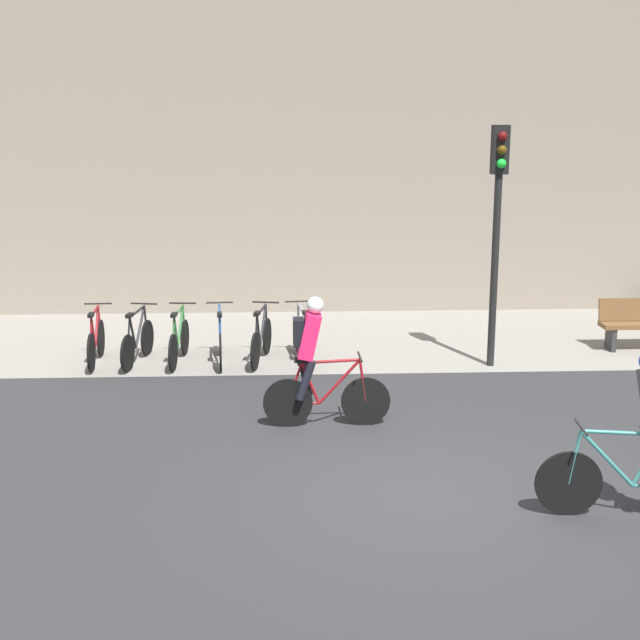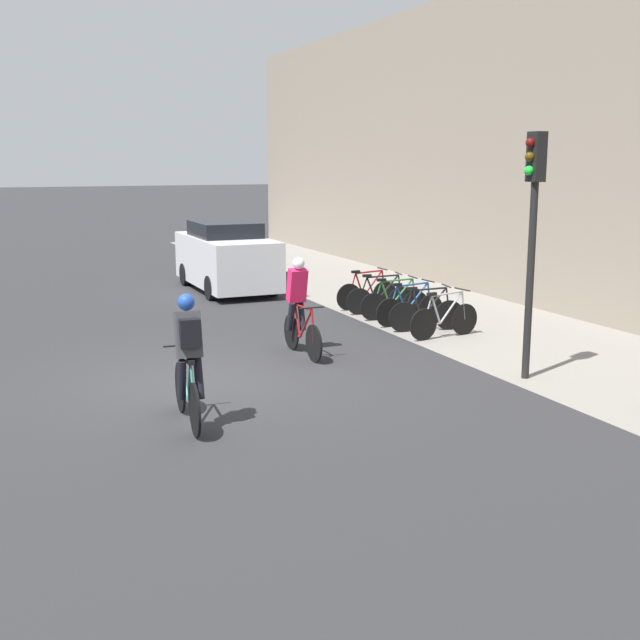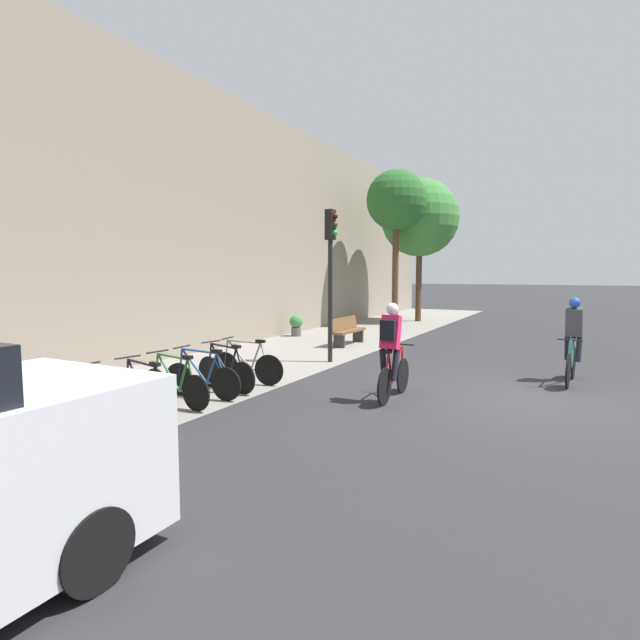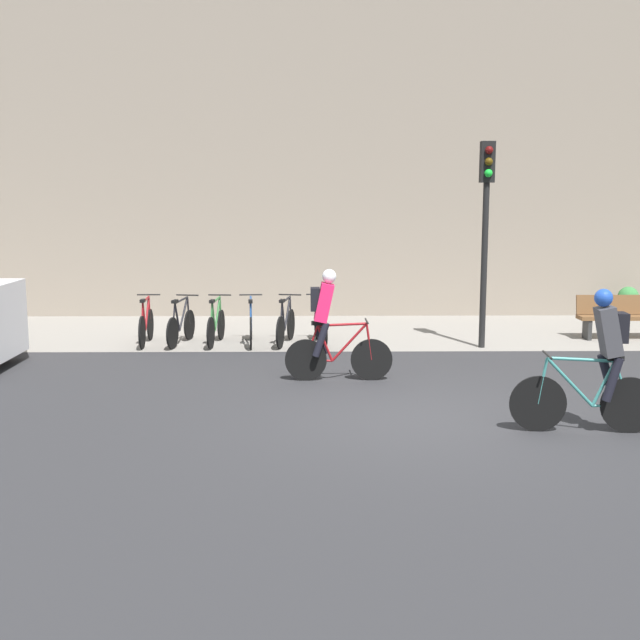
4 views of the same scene
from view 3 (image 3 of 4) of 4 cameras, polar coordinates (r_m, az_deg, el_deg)
name	(u,v)px [view 3 (image 3 of 4)]	position (r m, az deg, el deg)	size (l,w,h in m)	color
ground	(525,400)	(9.88, 22.37, -8.49)	(200.00, 200.00, 0.00)	#2B2B2D
kerb_strip	(228,367)	(12.42, -10.51, -5.36)	(44.00, 4.50, 0.01)	gray
building_facade	(147,212)	(14.03, -19.16, 11.62)	(44.00, 0.60, 7.79)	gray
cyclist_pink	(391,349)	(9.03, 8.17, -3.29)	(1.71, 0.46, 1.77)	black
cyclist_grey	(573,338)	(11.78, 26.95, -1.81)	(1.81, 0.46, 1.79)	black
parked_bike_0	(108,403)	(8.08, -23.07, -8.73)	(0.46, 1.60, 0.95)	black
parked_bike_1	(144,394)	(8.51, -19.46, -7.94)	(0.46, 1.61, 0.94)	black
parked_bike_2	(175,385)	(8.98, -16.22, -7.15)	(0.46, 1.63, 0.94)	black
parked_bike_3	(202,378)	(9.47, -13.32, -6.43)	(0.46, 1.67, 0.94)	black
parked_bike_4	(226,371)	(9.98, -10.74, -5.76)	(0.47, 1.60, 0.95)	black
parked_bike_5	(247,365)	(10.52, -8.39, -5.13)	(0.46, 1.67, 0.95)	black
traffic_light_pole	(331,258)	(12.80, 1.24, 7.11)	(0.26, 0.30, 3.90)	black
bench	(347,330)	(16.07, 3.16, -1.16)	(1.84, 0.44, 0.89)	brown
street_tree_0	(396,201)	(22.68, 8.71, 13.26)	(2.63, 2.63, 6.82)	#4C3823
street_tree_1	(420,218)	(24.53, 11.35, 11.35)	(3.66, 3.66, 6.75)	#4C3823
potted_plant	(296,324)	(18.26, -2.75, -0.50)	(0.48, 0.48, 0.78)	#56514C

